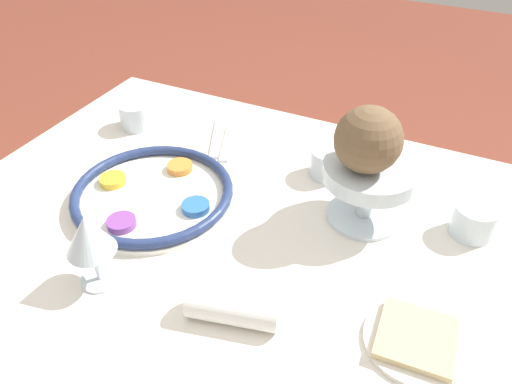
# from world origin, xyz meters

# --- Properties ---
(dining_table) EXTENTS (1.23, 0.96, 0.72)m
(dining_table) POSITION_xyz_m (0.00, 0.00, 0.36)
(dining_table) COLOR silver
(dining_table) RESTS_ON ground_plane
(seder_plate) EXTENTS (0.32, 0.32, 0.03)m
(seder_plate) POSITION_xyz_m (-0.23, 0.04, 0.74)
(seder_plate) COLOR white
(seder_plate) RESTS_ON dining_table
(wine_glass) EXTENTS (0.08, 0.08, 0.14)m
(wine_glass) POSITION_xyz_m (-0.18, -0.18, 0.82)
(wine_glass) COLOR silver
(wine_glass) RESTS_ON dining_table
(fruit_stand) EXTENTS (0.17, 0.17, 0.12)m
(fruit_stand) POSITION_xyz_m (0.16, 0.17, 0.81)
(fruit_stand) COLOR silver
(fruit_stand) RESTS_ON dining_table
(orange_fruit) EXTENTS (0.08, 0.08, 0.08)m
(orange_fruit) POSITION_xyz_m (0.15, 0.18, 0.88)
(orange_fruit) COLOR orange
(orange_fruit) RESTS_ON fruit_stand
(coconut) EXTENTS (0.12, 0.12, 0.12)m
(coconut) POSITION_xyz_m (0.15, 0.15, 0.90)
(coconut) COLOR brown
(coconut) RESTS_ON fruit_stand
(bread_plate) EXTENTS (0.15, 0.15, 0.02)m
(bread_plate) POSITION_xyz_m (0.31, -0.08, 0.73)
(bread_plate) COLOR silver
(bread_plate) RESTS_ON dining_table
(napkin_roll) EXTENTS (0.15, 0.08, 0.05)m
(napkin_roll) POSITION_xyz_m (0.05, -0.15, 0.75)
(napkin_roll) COLOR white
(napkin_roll) RESTS_ON dining_table
(cup_near) EXTENTS (0.08, 0.08, 0.06)m
(cup_near) POSITION_xyz_m (-0.43, 0.26, 0.75)
(cup_near) COLOR silver
(cup_near) RESTS_ON dining_table
(cup_mid) EXTENTS (0.08, 0.08, 0.06)m
(cup_mid) POSITION_xyz_m (0.35, 0.21, 0.75)
(cup_mid) COLOR silver
(cup_mid) RESTS_ON dining_table
(cup_far) EXTENTS (0.08, 0.08, 0.06)m
(cup_far) POSITION_xyz_m (0.06, 0.27, 0.75)
(cup_far) COLOR silver
(cup_far) RESTS_ON dining_table
(fork_left) EXTENTS (0.09, 0.17, 0.01)m
(fork_left) POSITION_xyz_m (-0.23, 0.29, 0.72)
(fork_left) COLOR silver
(fork_left) RESTS_ON dining_table
(fork_right) EXTENTS (0.08, 0.17, 0.01)m
(fork_right) POSITION_xyz_m (-0.20, 0.29, 0.72)
(fork_right) COLOR silver
(fork_right) RESTS_ON dining_table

